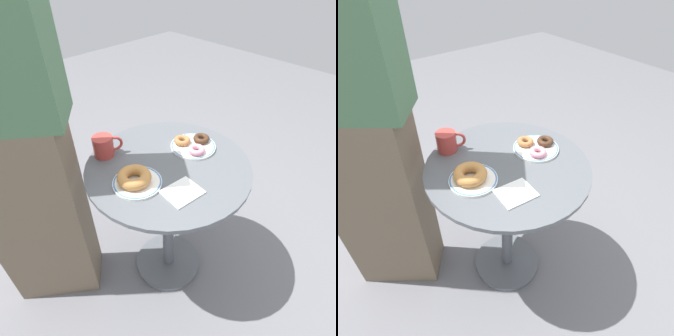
% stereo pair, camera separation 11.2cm
% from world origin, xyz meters
% --- Properties ---
extents(ground_plane, '(7.00, 7.00, 0.02)m').
position_xyz_m(ground_plane, '(0.00, 0.00, -0.01)').
color(ground_plane, slate).
extents(cafe_table, '(0.68, 0.68, 0.71)m').
position_xyz_m(cafe_table, '(0.00, 0.00, 0.49)').
color(cafe_table, '#565B60').
rests_on(cafe_table, ground).
extents(plate_left, '(0.19, 0.19, 0.01)m').
position_xyz_m(plate_left, '(-0.16, 0.00, 0.71)').
color(plate_left, white).
rests_on(plate_left, cafe_table).
extents(plate_right, '(0.20, 0.20, 0.01)m').
position_xyz_m(plate_right, '(0.16, 0.01, 0.71)').
color(plate_right, white).
rests_on(plate_right, cafe_table).
extents(donut_old_fashioned, '(0.17, 0.17, 0.04)m').
position_xyz_m(donut_old_fashioned, '(-0.17, 0.01, 0.74)').
color(donut_old_fashioned, '#BC7F42').
rests_on(donut_old_fashioned, plate_left).
extents(donut_chocolate, '(0.09, 0.09, 0.02)m').
position_xyz_m(donut_chocolate, '(0.21, 0.01, 0.73)').
color(donut_chocolate, '#422819').
rests_on(donut_chocolate, plate_right).
extents(donut_cinnamon, '(0.09, 0.09, 0.02)m').
position_xyz_m(donut_cinnamon, '(0.14, 0.06, 0.73)').
color(donut_cinnamon, '#A36B3D').
rests_on(donut_cinnamon, plate_right).
extents(donut_pink_frosted, '(0.10, 0.10, 0.02)m').
position_xyz_m(donut_pink_frosted, '(0.13, -0.03, 0.73)').
color(donut_pink_frosted, pink).
rests_on(donut_pink_frosted, plate_right).
extents(paper_napkin, '(0.14, 0.12, 0.01)m').
position_xyz_m(paper_napkin, '(-0.08, -0.15, 0.71)').
color(paper_napkin, white).
rests_on(paper_napkin, cafe_table).
extents(coffee_mug, '(0.12, 0.09, 0.09)m').
position_xyz_m(coffee_mug, '(-0.14, 0.24, 0.75)').
color(coffee_mug, '#B73D38').
rests_on(coffee_mug, cafe_table).
extents(person_figure, '(0.49, 0.44, 1.70)m').
position_xyz_m(person_figure, '(-0.45, 0.34, 0.83)').
color(person_figure, brown).
rests_on(person_figure, ground).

